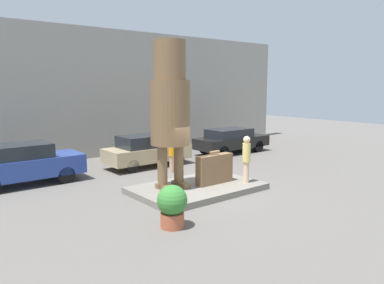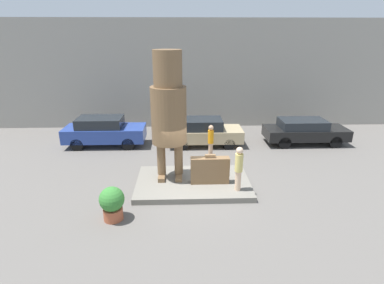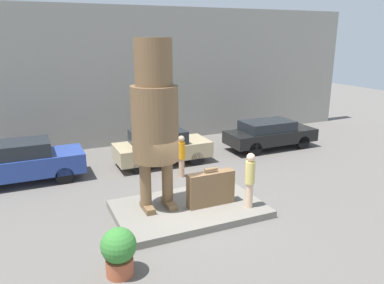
# 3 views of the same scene
# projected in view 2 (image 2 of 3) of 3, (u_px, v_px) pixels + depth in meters

# --- Properties ---
(ground_plane) EXTENTS (60.00, 60.00, 0.00)m
(ground_plane) POSITION_uv_depth(u_px,v_px,m) (193.00, 185.00, 12.61)
(ground_plane) COLOR #605B56
(pedestal) EXTENTS (4.70, 3.00, 0.23)m
(pedestal) POSITION_uv_depth(u_px,v_px,m) (193.00, 183.00, 12.57)
(pedestal) COLOR slate
(pedestal) RESTS_ON ground_plane
(building_backdrop) EXTENTS (28.00, 0.60, 6.96)m
(building_backdrop) POSITION_uv_depth(u_px,v_px,m) (188.00, 74.00, 19.74)
(building_backdrop) COLOR gray
(building_backdrop) RESTS_ON ground_plane
(statue_figure) EXTENTS (1.42, 1.42, 5.24)m
(statue_figure) POSITION_uv_depth(u_px,v_px,m) (169.00, 107.00, 11.78)
(statue_figure) COLOR brown
(statue_figure) RESTS_ON pedestal
(giant_suitcase) EXTENTS (1.57, 0.37, 1.26)m
(giant_suitcase) POSITION_uv_depth(u_px,v_px,m) (210.00, 170.00, 12.17)
(giant_suitcase) COLOR brown
(giant_suitcase) RESTS_ON pedestal
(tourist) EXTENTS (0.31, 0.31, 1.80)m
(tourist) POSITION_uv_depth(u_px,v_px,m) (239.00, 167.00, 11.45)
(tourist) COLOR beige
(tourist) RESTS_ON pedestal
(parked_car_blue) EXTENTS (4.46, 1.71, 1.65)m
(parked_car_blue) POSITION_uv_depth(u_px,v_px,m) (104.00, 131.00, 16.82)
(parked_car_blue) COLOR #284293
(parked_car_blue) RESTS_ON ground_plane
(parked_car_tan) EXTENTS (4.17, 1.72, 1.55)m
(parked_car_tan) POSITION_uv_depth(u_px,v_px,m) (204.00, 132.00, 16.90)
(parked_car_tan) COLOR tan
(parked_car_tan) RESTS_ON ground_plane
(parked_car_black) EXTENTS (4.62, 1.74, 1.44)m
(parked_car_black) POSITION_uv_depth(u_px,v_px,m) (305.00, 131.00, 17.15)
(parked_car_black) COLOR black
(parked_car_black) RESTS_ON ground_plane
(planter_pot) EXTENTS (0.85, 0.85, 1.21)m
(planter_pot) POSITION_uv_depth(u_px,v_px,m) (112.00, 203.00, 10.10)
(planter_pot) COLOR #AD5638
(planter_pot) RESTS_ON ground_plane
(worker_hivis) EXTENTS (0.29, 0.29, 1.72)m
(worker_hivis) POSITION_uv_depth(u_px,v_px,m) (211.00, 140.00, 15.17)
(worker_hivis) COLOR tan
(worker_hivis) RESTS_ON ground_plane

